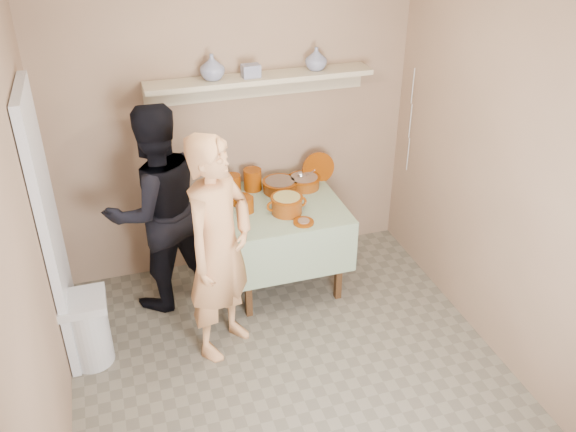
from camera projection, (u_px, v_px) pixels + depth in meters
name	position (u px, v px, depth m)	size (l,w,h in m)	color
ground	(300.00, 391.00, 4.19)	(3.50, 3.50, 0.00)	#6C6555
tile_panel	(51.00, 231.00, 4.09)	(0.06, 0.70, 2.00)	silver
plate_stack_a	(233.00, 185.00, 5.00)	(0.14, 0.14, 0.18)	#702D07
plate_stack_b	(253.00, 179.00, 5.09)	(0.15, 0.15, 0.18)	#702D07
bowl_stack	(246.00, 205.00, 4.78)	(0.12, 0.12, 0.12)	#702D07
empty_bowl	(241.00, 200.00, 4.92)	(0.18, 0.18, 0.05)	#702D07
propped_lid	(318.00, 168.00, 5.22)	(0.28, 0.28, 0.02)	#702D07
vase_right	(316.00, 59.00, 4.80)	(0.17, 0.17, 0.18)	navy
vase_left	(212.00, 67.00, 4.58)	(0.19, 0.19, 0.20)	navy
ceramic_box	(251.00, 71.00, 4.66)	(0.14, 0.10, 0.10)	navy
person_cook	(219.00, 249.00, 4.18)	(0.62, 0.41, 1.69)	tan
person_helper	(157.00, 209.00, 4.67)	(0.82, 0.64, 1.69)	black
room_shell	(303.00, 182.00, 3.38)	(3.04, 3.54, 2.62)	#9B7A5F
serving_table	(280.00, 216.00, 4.99)	(0.97, 0.97, 0.76)	#4C2D16
cazuela_meat_a	(280.00, 185.00, 5.08)	(0.30, 0.30, 0.10)	#662604
cazuela_meat_b	(304.00, 181.00, 5.14)	(0.28, 0.28, 0.10)	#662604
ladle	(301.00, 175.00, 5.12)	(0.08, 0.26, 0.19)	silver
cazuela_rice	(287.00, 203.00, 4.75)	(0.33, 0.25, 0.14)	#662604
front_plate	(304.00, 222.00, 4.65)	(0.16, 0.16, 0.03)	#702D07
wall_shelf	(260.00, 80.00, 4.77)	(1.80, 0.25, 0.21)	#C0B18F
trash_bin	(88.00, 330.00, 4.31)	(0.32, 0.32, 0.56)	silver
electrical_cord	(410.00, 121.00, 5.17)	(0.01, 0.05, 0.90)	silver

